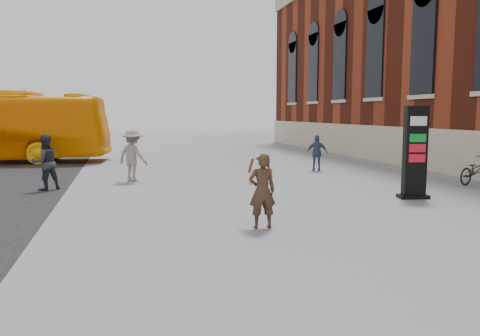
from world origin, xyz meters
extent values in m
plane|color=#9E9EA3|center=(0.00, 0.00, 0.00)|extent=(100.00, 100.00, 0.00)
cube|color=beige|center=(9.44, 6.00, 0.90)|extent=(0.18, 44.00, 1.80)
cube|color=black|center=(4.87, 1.63, 1.33)|extent=(0.67, 0.37, 2.65)
cube|color=black|center=(4.87, 1.63, 0.05)|extent=(0.91, 0.57, 0.11)
cube|color=white|center=(4.87, 1.63, 2.23)|extent=(0.52, 0.38, 0.27)
cube|color=#086A1F|center=(4.87, 1.63, 1.75)|extent=(0.52, 0.38, 0.23)
cube|color=maroon|center=(4.87, 1.63, 1.46)|extent=(0.52, 0.38, 0.23)
cube|color=maroon|center=(4.87, 1.63, 1.18)|extent=(0.52, 0.38, 0.23)
imported|color=#3C291A|center=(-0.38, -0.67, 0.80)|extent=(0.60, 0.41, 1.61)
cylinder|color=white|center=(-0.38, -0.67, 1.54)|extent=(0.23, 0.23, 0.05)
cone|color=white|center=(-0.18, -0.45, 1.09)|extent=(0.22, 0.22, 0.39)
cylinder|color=maroon|center=(-0.18, -0.45, 1.33)|extent=(0.13, 0.13, 0.33)
cone|color=white|center=(-0.56, -0.43, 1.09)|extent=(0.23, 0.23, 0.39)
cylinder|color=maroon|center=(-0.56, -0.43, 1.33)|extent=(0.13, 0.13, 0.33)
imported|color=#2C2E36|center=(-5.64, 5.78, 0.89)|extent=(1.08, 1.01, 1.78)
imported|color=gray|center=(-2.89, 7.06, 0.93)|extent=(1.36, 1.31, 1.86)
imported|color=#3C4E68|center=(4.78, 8.35, 0.76)|extent=(0.97, 0.67, 1.53)
imported|color=black|center=(8.60, 3.50, 0.48)|extent=(1.92, 1.19, 0.95)
camera|label=1|loc=(-3.22, -10.06, 2.45)|focal=35.00mm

